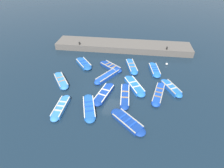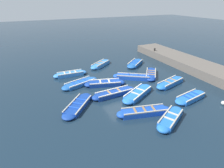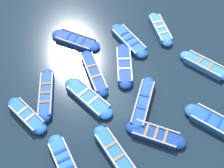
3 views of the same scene
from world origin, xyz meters
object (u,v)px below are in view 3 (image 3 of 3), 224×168
boat_inner_gap (27,115)px  boat_outer_right (94,73)px  boat_drifting (160,29)px  boat_end_of_row (76,40)px  boat_centre (156,135)px  boat_far_corner (143,103)px  boat_bow_out (115,153)px  boat_outer_left (124,65)px  boat_tucked (205,65)px  boat_mid_row (46,94)px  boat_near_quay (213,121)px  boat_stern_in (129,40)px  boat_alongside (64,161)px  boat_broadside (88,98)px

boat_inner_gap → boat_outer_right: bearing=-68.2°
boat_drifting → boat_end_of_row: bearing=82.3°
boat_centre → boat_far_corner: boat_far_corner is taller
boat_bow_out → boat_far_corner: bearing=-46.1°
boat_outer_left → boat_drifting: boat_outer_left is taller
boat_tucked → boat_mid_row: 10.01m
boat_mid_row → boat_bow_out: (-4.70, -2.75, -0.00)m
boat_outer_right → boat_near_quay: size_ratio=1.18×
boat_bow_out → boat_outer_right: bearing=-4.1°
boat_inner_gap → boat_bow_out: bearing=-131.8°
boat_stern_in → boat_tucked: bearing=-132.2°
boat_alongside → boat_inner_gap: bearing=23.6°
boat_outer_right → boat_end_of_row: (3.04, 0.43, -0.04)m
boat_stern_in → boat_broadside: (-3.62, 3.80, 0.02)m
boat_far_corner → boat_inner_gap: (1.23, 6.54, -0.01)m
boat_outer_right → boat_stern_in: bearing=-57.0°
boat_outer_left → boat_near_quay: boat_near_quay is taller
boat_drifting → boat_broadside: boat_broadside is taller
boat_end_of_row → boat_mid_row: bearing=144.1°
boat_far_corner → boat_outer_right: bearing=34.9°
boat_mid_row → boat_inner_gap: size_ratio=1.23×
boat_drifting → boat_alongside: boat_drifting is taller
boat_mid_row → boat_inner_gap: boat_inner_gap is taller
boat_stern_in → boat_broadside: boat_broadside is taller
boat_far_corner → boat_stern_in: size_ratio=0.98×
boat_tucked → boat_inner_gap: boat_inner_gap is taller
boat_inner_gap → boat_broadside: size_ratio=0.83×
boat_centre → boat_inner_gap: size_ratio=1.03×
boat_mid_row → boat_end_of_row: bearing=-35.9°
boat_centre → boat_mid_row: 6.80m
boat_centre → boat_end_of_row: bearing=17.1°
boat_end_of_row → boat_outer_right: bearing=-171.9°
boat_outer_left → boat_end_of_row: size_ratio=1.14×
boat_drifting → boat_bow_out: boat_bow_out is taller
boat_stern_in → boat_centre: bearing=172.6°
boat_centre → boat_far_corner: size_ratio=0.89×
boat_outer_right → boat_alongside: (-5.03, 3.02, -0.01)m
boat_mid_row → boat_far_corner: 5.72m
boat_tucked → boat_near_quay: 4.00m
boat_mid_row → boat_inner_gap: bearing=129.7°
boat_drifting → boat_bow_out: 9.60m
boat_alongside → boat_bow_out: bearing=-98.0°
boat_mid_row → boat_broadside: boat_mid_row is taller
boat_outer_left → boat_inner_gap: 6.66m
boat_centre → boat_end_of_row: boat_centre is taller
boat_drifting → boat_mid_row: (-2.96, 8.53, 0.01)m
boat_centre → boat_broadside: 4.45m
boat_outer_left → boat_mid_row: (-0.67, 5.12, 0.01)m
boat_drifting → boat_mid_row: 9.03m
boat_tucked → boat_stern_in: boat_tucked is taller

